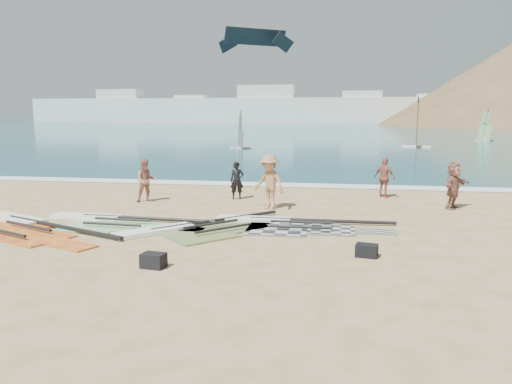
% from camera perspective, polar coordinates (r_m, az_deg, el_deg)
% --- Properties ---
extents(ground, '(300.00, 300.00, 0.00)m').
position_cam_1_polar(ground, '(12.44, -7.83, -7.32)').
color(ground, tan).
rests_on(ground, ground).
extents(sea, '(300.00, 240.00, 0.06)m').
position_cam_1_polar(sea, '(143.47, 8.15, 7.62)').
color(sea, navy).
rests_on(sea, ground).
extents(surf_line, '(300.00, 1.20, 0.04)m').
position_cam_1_polar(surf_line, '(24.21, 0.84, 0.79)').
color(surf_line, white).
rests_on(surf_line, ground).
extents(far_town, '(160.00, 8.00, 12.00)m').
position_cam_1_polar(far_town, '(162.54, 2.73, 9.45)').
color(far_town, white).
rests_on(far_town, ground).
extents(rig_grey, '(5.70, 2.24, 0.20)m').
position_cam_1_polar(rig_grey, '(15.57, 3.54, -3.71)').
color(rig_grey, '#28282A').
rests_on(rig_grey, ground).
extents(rig_green, '(5.67, 2.35, 0.20)m').
position_cam_1_polar(rig_green, '(16.59, -16.30, -3.27)').
color(rig_green, '#52BE2E').
rests_on(rig_green, ground).
extents(rig_orange, '(5.00, 4.59, 0.20)m').
position_cam_1_polar(rig_orange, '(15.03, -6.82, -4.23)').
color(rig_orange, orange).
rests_on(rig_orange, ground).
extents(rig_red, '(6.13, 4.10, 0.21)m').
position_cam_1_polar(rig_red, '(16.80, -25.23, -3.62)').
color(rig_red, '#B80932').
rests_on(rig_red, ground).
extents(gear_bag_near, '(0.57, 0.45, 0.33)m').
position_cam_1_polar(gear_bag_near, '(11.68, -11.64, -7.67)').
color(gear_bag_near, black).
rests_on(gear_bag_near, ground).
extents(gear_bag_far, '(0.58, 0.46, 0.31)m').
position_cam_1_polar(gear_bag_far, '(12.57, 12.54, -6.54)').
color(gear_bag_far, black).
rests_on(gear_bag_far, ground).
extents(person_wetsuit, '(0.64, 0.51, 1.53)m').
position_cam_1_polar(person_wetsuit, '(20.21, -2.19, 1.32)').
color(person_wetsuit, black).
rests_on(person_wetsuit, ground).
extents(beachgoer_left, '(1.03, 0.97, 1.69)m').
position_cam_1_polar(beachgoer_left, '(20.05, -12.45, 1.29)').
color(beachgoer_left, '#A36A56').
rests_on(beachgoer_left, ground).
extents(beachgoer_mid, '(1.48, 1.31, 1.99)m').
position_cam_1_polar(beachgoer_mid, '(18.11, 1.52, 1.15)').
color(beachgoer_mid, '#B07E4F').
rests_on(beachgoer_mid, ground).
extents(beachgoer_back, '(1.01, 0.93, 1.66)m').
position_cam_1_polar(beachgoer_back, '(21.25, 14.49, 1.59)').
color(beachgoer_back, '#9F5948').
rests_on(beachgoer_back, ground).
extents(beachgoer_right, '(1.37, 1.58, 1.72)m').
position_cam_1_polar(beachgoer_right, '(19.53, 21.67, 0.70)').
color(beachgoer_right, '#945E50').
rests_on(beachgoer_right, ground).
extents(windsurfer_left, '(2.12, 2.34, 3.74)m').
position_cam_1_polar(windsurfer_left, '(48.10, -1.79, 6.29)').
color(windsurfer_left, white).
rests_on(windsurfer_left, ground).
extents(windsurfer_centre, '(2.84, 3.36, 5.04)m').
position_cam_1_polar(windsurfer_centre, '(52.68, 17.91, 6.40)').
color(windsurfer_centre, white).
rests_on(windsurfer_centre, ground).
extents(windsurfer_right, '(2.21, 2.42, 3.92)m').
position_cam_1_polar(windsurfer_right, '(67.51, 24.70, 6.31)').
color(windsurfer_right, white).
rests_on(windsurfer_right, ground).
extents(kitesurf_kite, '(7.64, 5.39, 2.79)m').
position_cam_1_polar(kitesurf_kite, '(61.10, -0.08, 17.12)').
color(kitesurf_kite, black).
rests_on(kitesurf_kite, ground).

